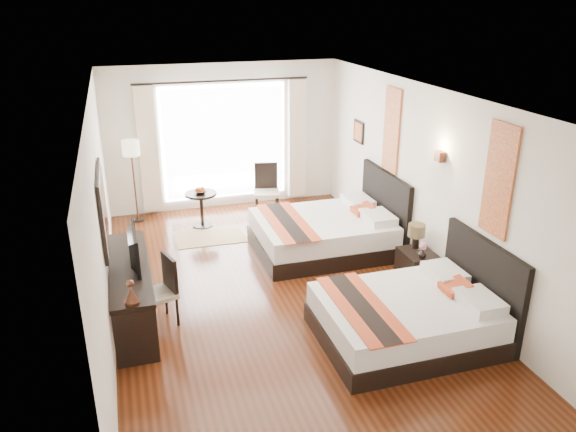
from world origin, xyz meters
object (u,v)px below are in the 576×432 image
object	(u,v)px
nightstand	(416,268)
television	(129,249)
table_lamp	(416,232)
console_desk	(132,291)
bed_near	(412,316)
window_chair	(267,200)
bed_far	(328,232)
floor_lamp	(131,154)
fruit_bowl	(200,192)
vase	(422,255)
desk_chair	(160,304)
side_table	(202,210)

from	to	relation	value
nightstand	television	bearing A→B (deg)	176.39
table_lamp	console_desk	bearing A→B (deg)	178.02
table_lamp	bed_near	bearing A→B (deg)	-119.71
nightstand	window_chair	distance (m)	3.59
bed_far	window_chair	bearing A→B (deg)	107.20
nightstand	floor_lamp	bearing A→B (deg)	134.93
table_lamp	fruit_bowl	distance (m)	3.99
nightstand	fruit_bowl	xyz separation A→B (m)	(-2.65, 3.10, 0.42)
bed_near	nightstand	distance (m)	1.42
vase	desk_chair	world-z (taller)	desk_chair
console_desk	floor_lamp	size ratio (longest dim) A/B	1.43
table_lamp	vase	size ratio (longest dim) A/B	3.19
bed_near	vase	world-z (taller)	bed_near
vase	console_desk	bearing A→B (deg)	173.26
desk_chair	window_chair	distance (m)	4.02
console_desk	window_chair	xyz separation A→B (m)	(2.62, 3.04, -0.07)
bed_far	television	size ratio (longest dim) A/B	2.63
vase	floor_lamp	world-z (taller)	floor_lamp
floor_lamp	side_table	distance (m)	1.61
bed_far	console_desk	world-z (taller)	bed_far
console_desk	bed_near	bearing A→B (deg)	-24.80
bed_near	desk_chair	bearing A→B (deg)	157.01
bed_near	fruit_bowl	size ratio (longest dim) A/B	9.81
console_desk	window_chair	size ratio (longest dim) A/B	2.20
television	fruit_bowl	size ratio (longest dim) A/B	3.93
bed_far	floor_lamp	world-z (taller)	floor_lamp
table_lamp	television	world-z (taller)	television
nightstand	vase	world-z (taller)	vase
floor_lamp	window_chair	distance (m)	2.63
desk_chair	side_table	bearing A→B (deg)	-125.92
floor_lamp	side_table	world-z (taller)	floor_lamp
console_desk	desk_chair	distance (m)	0.43
bed_near	vase	xyz separation A→B (m)	(0.71, 1.03, 0.25)
floor_lamp	television	bearing A→B (deg)	-93.41
floor_lamp	window_chair	world-z (taller)	floor_lamp
window_chair	desk_chair	bearing A→B (deg)	-23.22
vase	fruit_bowl	world-z (taller)	fruit_bowl
television	desk_chair	world-z (taller)	television
console_desk	bed_far	bearing A→B (deg)	21.10
window_chair	console_desk	bearing A→B (deg)	-29.13
television	floor_lamp	bearing A→B (deg)	-4.06
console_desk	vase	bearing A→B (deg)	-6.74
television	nightstand	bearing A→B (deg)	-94.27
vase	fruit_bowl	size ratio (longest dim) A/B	0.57
fruit_bowl	console_desk	bearing A→B (deg)	-115.39
bed_far	vase	world-z (taller)	bed_far
window_chair	side_table	bearing A→B (deg)	-69.56
television	bed_far	bearing A→B (deg)	-68.90
desk_chair	window_chair	world-z (taller)	window_chair
vase	floor_lamp	xyz separation A→B (m)	(-3.72, 3.94, 0.74)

